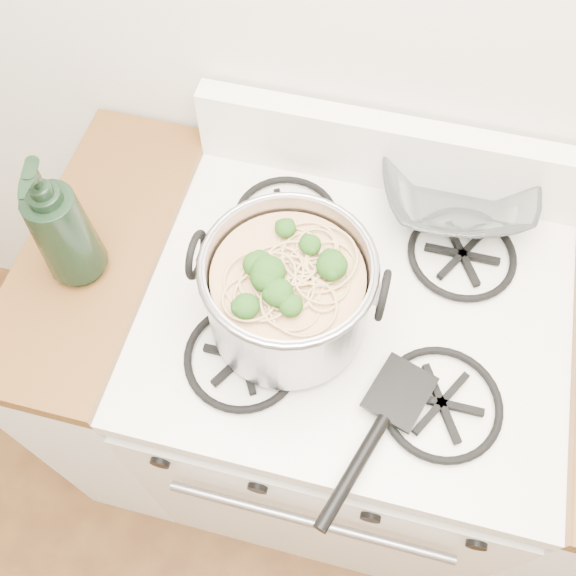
# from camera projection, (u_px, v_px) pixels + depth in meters

# --- Properties ---
(gas_range) EXTENTS (0.76, 0.66, 0.92)m
(gas_range) POSITION_uv_depth(u_px,v_px,m) (339.00, 397.00, 1.56)
(gas_range) COLOR white
(gas_range) RESTS_ON ground
(counter_left) EXTENTS (0.25, 0.65, 0.92)m
(counter_left) POSITION_uv_depth(u_px,v_px,m) (142.00, 345.00, 1.60)
(counter_left) COLOR silver
(counter_left) RESTS_ON ground
(stock_pot) EXTENTS (0.31, 0.28, 0.19)m
(stock_pot) POSITION_uv_depth(u_px,v_px,m) (288.00, 293.00, 1.04)
(stock_pot) COLOR #96959D
(stock_pot) RESTS_ON gas_range
(spatula) EXTENTS (0.37, 0.39, 0.02)m
(spatula) POSITION_uv_depth(u_px,v_px,m) (401.00, 391.00, 1.04)
(spatula) COLOR black
(spatula) RESTS_ON gas_range
(glass_bowl) EXTENTS (0.14, 0.14, 0.03)m
(glass_bowl) POSITION_uv_depth(u_px,v_px,m) (454.00, 190.00, 1.24)
(glass_bowl) COLOR white
(glass_bowl) RESTS_ON gas_range
(bottle) EXTENTS (0.13, 0.13, 0.28)m
(bottle) POSITION_uv_depth(u_px,v_px,m) (58.00, 223.00, 1.06)
(bottle) COLOR black
(bottle) RESTS_ON counter_left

